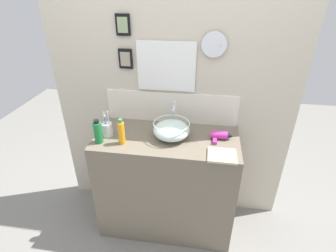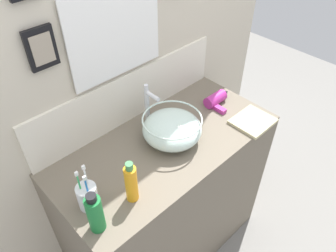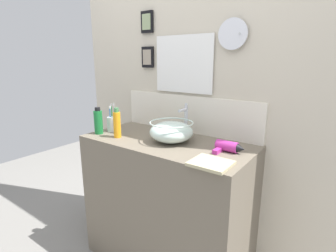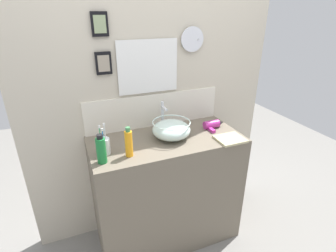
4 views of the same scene
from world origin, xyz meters
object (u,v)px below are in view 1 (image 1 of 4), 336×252
(shampoo_bottle, at_px, (121,133))
(toothbrush_cup, at_px, (107,129))
(glass_bowl_sink, at_px, (171,130))
(hand_towel, at_px, (222,156))
(lotion_bottle, at_px, (98,132))
(faucet, at_px, (174,113))
(hair_drier, at_px, (221,136))

(shampoo_bottle, bearing_deg, toothbrush_cup, 148.11)
(glass_bowl_sink, height_order, hand_towel, glass_bowl_sink)
(glass_bowl_sink, height_order, toothbrush_cup, toothbrush_cup)
(shampoo_bottle, height_order, lotion_bottle, shampoo_bottle)
(toothbrush_cup, relative_size, lotion_bottle, 1.11)
(lotion_bottle, bearing_deg, faucet, 30.85)
(faucet, relative_size, lotion_bottle, 1.19)
(toothbrush_cup, distance_m, hand_towel, 0.89)
(glass_bowl_sink, xyz_separation_m, lotion_bottle, (-0.53, -0.15, 0.02))
(glass_bowl_sink, height_order, faucet, faucet)
(faucet, height_order, lotion_bottle, faucet)
(toothbrush_cup, bearing_deg, faucet, 23.09)
(hair_drier, xyz_separation_m, hand_towel, (0.01, -0.23, -0.02))
(toothbrush_cup, relative_size, hand_towel, 1.06)
(faucet, bearing_deg, toothbrush_cup, -156.91)
(faucet, height_order, hair_drier, faucet)
(faucet, height_order, shampoo_bottle, faucet)
(faucet, distance_m, hair_drier, 0.41)
(glass_bowl_sink, distance_m, hair_drier, 0.38)
(hand_towel, bearing_deg, lotion_bottle, 177.05)
(glass_bowl_sink, height_order, lotion_bottle, lotion_bottle)
(toothbrush_cup, height_order, shampoo_bottle, toothbrush_cup)
(glass_bowl_sink, xyz_separation_m, hand_towel, (0.38, -0.19, -0.06))
(glass_bowl_sink, bearing_deg, hand_towel, -26.95)
(hair_drier, relative_size, shampoo_bottle, 0.83)
(shampoo_bottle, xyz_separation_m, hand_towel, (0.73, -0.06, -0.08))
(faucet, bearing_deg, glass_bowl_sink, -90.00)
(faucet, xyz_separation_m, lotion_bottle, (-0.53, -0.32, -0.04))
(shampoo_bottle, height_order, hand_towel, shampoo_bottle)
(glass_bowl_sink, bearing_deg, toothbrush_cup, -174.94)
(lotion_bottle, bearing_deg, hand_towel, -2.95)
(glass_bowl_sink, height_order, hair_drier, glass_bowl_sink)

